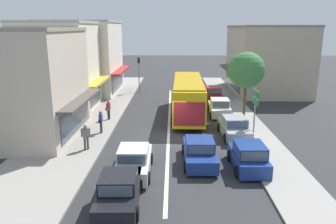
% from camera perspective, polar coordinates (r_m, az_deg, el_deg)
% --- Properties ---
extents(ground_plane, '(140.00, 140.00, 0.00)m').
position_cam_1_polar(ground_plane, '(23.19, 0.08, -4.64)').
color(ground_plane, '#2D2D30').
extents(lane_centre_line, '(0.20, 28.00, 0.01)m').
position_cam_1_polar(lane_centre_line, '(27.00, 0.19, -1.84)').
color(lane_centre_line, silver).
rests_on(lane_centre_line, ground).
extents(sidewalk_left, '(5.20, 44.00, 0.14)m').
position_cam_1_polar(sidewalk_left, '(29.76, -12.97, -0.52)').
color(sidewalk_left, gray).
rests_on(sidewalk_left, ground).
extents(kerb_right, '(2.80, 44.00, 0.12)m').
position_cam_1_polar(kerb_right, '(29.50, 12.37, -0.64)').
color(kerb_right, gray).
rests_on(kerb_right, ground).
extents(shopfront_corner_near, '(8.32, 8.26, 7.62)m').
position_cam_1_polar(shopfront_corner_near, '(24.86, -24.16, 4.44)').
color(shopfront_corner_near, beige).
rests_on(shopfront_corner_near, ground).
extents(shopfront_mid_block, '(7.17, 7.08, 8.17)m').
position_cam_1_polar(shopfront_mid_block, '(32.05, -18.39, 7.48)').
color(shopfront_mid_block, silver).
rests_on(shopfront_mid_block, ground).
extents(shopfront_far_end, '(8.86, 9.17, 8.36)m').
position_cam_1_polar(shopfront_far_end, '(40.10, -14.48, 9.18)').
color(shopfront_far_end, silver).
rests_on(shopfront_far_end, ground).
extents(building_right_far, '(8.91, 11.35, 7.83)m').
position_cam_1_polar(building_right_far, '(41.34, 16.76, 8.81)').
color(building_right_far, '#B2A38E').
rests_on(building_right_far, ground).
extents(city_bus, '(2.94, 10.91, 3.23)m').
position_cam_1_polar(city_bus, '(28.81, 3.49, 3.03)').
color(city_bus, yellow).
rests_on(city_bus, ground).
extents(sedan_adjacent_lane_trail, '(1.99, 4.25, 1.47)m').
position_cam_1_polar(sedan_adjacent_lane_trail, '(14.93, -8.51, -13.43)').
color(sedan_adjacent_lane_trail, black).
rests_on(sedan_adjacent_lane_trail, ground).
extents(sedan_behind_bus_near, '(1.93, 4.22, 1.47)m').
position_cam_1_polar(sedan_behind_bus_near, '(19.05, 5.50, -6.96)').
color(sedan_behind_bus_near, navy).
rests_on(sedan_behind_bus_near, ground).
extents(sedan_adjacent_lane_lead, '(1.93, 4.22, 1.47)m').
position_cam_1_polar(sedan_adjacent_lane_lead, '(17.83, -5.99, -8.52)').
color(sedan_adjacent_lane_lead, silver).
rests_on(sedan_adjacent_lane_lead, ground).
extents(parked_hatchback_kerb_front, '(1.85, 3.72, 1.54)m').
position_cam_1_polar(parked_hatchback_kerb_front, '(18.69, 13.83, -7.61)').
color(parked_hatchback_kerb_front, navy).
rests_on(parked_hatchback_kerb_front, ground).
extents(parked_sedan_kerb_second, '(2.01, 4.26, 1.47)m').
position_cam_1_polar(parked_sedan_kerb_second, '(23.90, 11.45, -2.68)').
color(parked_sedan_kerb_second, '#9EA3A8').
rests_on(parked_sedan_kerb_second, ground).
extents(parked_sedan_kerb_third, '(1.98, 4.24, 1.47)m').
position_cam_1_polar(parked_sedan_kerb_third, '(29.55, 8.97, 0.75)').
color(parked_sedan_kerb_third, silver).
rests_on(parked_sedan_kerb_third, ground).
extents(parked_hatchback_kerb_rear, '(1.93, 3.76, 1.54)m').
position_cam_1_polar(parked_hatchback_kerb_rear, '(35.19, 7.73, 3.10)').
color(parked_hatchback_kerb_rear, maroon).
rests_on(parked_hatchback_kerb_rear, ground).
extents(traffic_light_downstreet, '(0.33, 0.24, 4.20)m').
position_cam_1_polar(traffic_light_downstreet, '(39.13, -5.10, 7.51)').
color(traffic_light_downstreet, gray).
rests_on(traffic_light_downstreet, ground).
extents(directional_road_sign, '(0.10, 1.40, 3.60)m').
position_cam_1_polar(directional_road_sign, '(22.93, 14.99, 1.66)').
color(directional_road_sign, gray).
rests_on(directional_road_sign, ground).
extents(street_tree_right, '(3.01, 3.01, 5.70)m').
position_cam_1_polar(street_tree_right, '(28.04, 13.49, 7.10)').
color(street_tree_right, brown).
rests_on(street_tree_right, ground).
extents(pedestrian_with_handbag_near, '(0.25, 0.65, 1.63)m').
position_cam_1_polar(pedestrian_with_handbag_near, '(24.20, -11.63, -1.47)').
color(pedestrian_with_handbag_near, '#333338').
rests_on(pedestrian_with_handbag_near, sidewalk_left).
extents(pedestrian_browsing_midblock, '(0.56, 0.29, 1.63)m').
position_cam_1_polar(pedestrian_browsing_midblock, '(21.15, -14.13, -3.97)').
color(pedestrian_browsing_midblock, '#4C4742').
rests_on(pedestrian_browsing_midblock, sidewalk_left).
extents(pedestrian_far_walker, '(0.36, 0.66, 1.63)m').
position_cam_1_polar(pedestrian_far_walker, '(27.62, -10.34, 0.58)').
color(pedestrian_far_walker, '#232838').
rests_on(pedestrian_far_walker, sidewalk_left).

